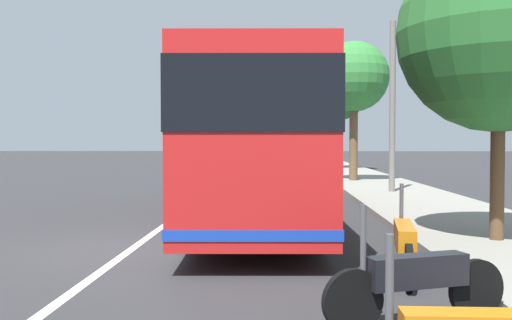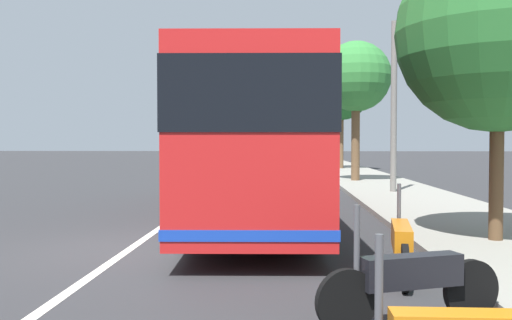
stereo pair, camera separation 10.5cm
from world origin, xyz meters
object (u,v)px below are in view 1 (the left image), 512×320
(utility_pole, at_px, (392,109))
(motorcycle_mid_row, at_px, (416,281))
(roadside_tree_far_block, at_px, (339,93))
(roadside_tree_near_camera, at_px, (499,32))
(motorcycle_far_end, at_px, (404,242))
(coach_bus, at_px, (255,138))
(car_behind_bus, at_px, (222,155))
(roadside_tree_mid_block, at_px, (354,78))
(car_oncoming, at_px, (220,157))
(car_far_distant, at_px, (272,155))

(utility_pole, bearing_deg, motorcycle_mid_row, 169.41)
(motorcycle_mid_row, relative_size, utility_pole, 0.33)
(motorcycle_mid_row, relative_size, roadside_tree_far_block, 0.28)
(motorcycle_mid_row, relative_size, roadside_tree_near_camera, 0.35)
(motorcycle_far_end, bearing_deg, motorcycle_mid_row, 179.35)
(coach_bus, xyz_separation_m, roadside_tree_far_block, (23.68, -4.67, 3.24))
(coach_bus, bearing_deg, roadside_tree_far_block, -13.24)
(motorcycle_mid_row, bearing_deg, roadside_tree_near_camera, -139.59)
(roadside_tree_near_camera, distance_m, roadside_tree_far_block, 27.42)
(motorcycle_far_end, relative_size, roadside_tree_far_block, 0.33)
(car_behind_bus, height_order, roadside_tree_near_camera, roadside_tree_near_camera)
(roadside_tree_mid_block, bearing_deg, roadside_tree_far_block, -3.00)
(motorcycle_mid_row, bearing_deg, utility_pole, -120.21)
(car_behind_bus, distance_m, roadside_tree_mid_block, 26.63)
(motorcycle_mid_row, distance_m, roadside_tree_far_block, 32.22)
(car_oncoming, bearing_deg, utility_pole, 22.17)
(car_far_distant, xyz_separation_m, roadside_tree_far_block, (-15.20, -4.74, 4.57))
(roadside_tree_near_camera, distance_m, utility_pole, 9.74)
(car_behind_bus, distance_m, roadside_tree_far_block, 16.56)
(coach_bus, height_order, car_behind_bus, coach_bus)
(roadside_tree_mid_block, relative_size, roadside_tree_far_block, 0.92)
(car_behind_bus, bearing_deg, car_far_distant, 116.66)
(coach_bus, xyz_separation_m, roadside_tree_near_camera, (-3.71, -4.51, 1.85))
(motorcycle_far_end, height_order, car_behind_bus, car_behind_bus)
(car_far_distant, bearing_deg, car_oncoming, 160.87)
(car_oncoming, xyz_separation_m, utility_pole, (-23.22, -8.61, 2.36))
(car_oncoming, relative_size, roadside_tree_mid_block, 0.68)
(car_far_distant, relative_size, utility_pole, 0.68)
(roadside_tree_near_camera, relative_size, utility_pole, 0.92)
(coach_bus, height_order, roadside_tree_near_camera, roadside_tree_near_camera)
(roadside_tree_mid_block, bearing_deg, utility_pole, -174.32)
(car_far_distant, xyz_separation_m, roadside_tree_mid_block, (-27.09, -4.12, 4.21))
(car_oncoming, bearing_deg, motorcycle_far_end, 12.08)
(motorcycle_far_end, distance_m, car_far_distant, 44.86)
(car_behind_bus, height_order, utility_pole, utility_pole)
(motorcycle_mid_row, distance_m, motorcycle_far_end, 2.20)
(motorcycle_far_end, height_order, car_far_distant, car_far_distant)
(car_oncoming, relative_size, utility_pole, 0.72)
(roadside_tree_mid_block, height_order, roadside_tree_far_block, roadside_tree_far_block)
(coach_bus, xyz_separation_m, car_behind_bus, (36.63, 4.59, -1.30))
(motorcycle_far_end, relative_size, car_far_distant, 0.55)
(motorcycle_mid_row, xyz_separation_m, car_far_distant, (46.96, 2.06, 0.19))
(motorcycle_mid_row, xyz_separation_m, motorcycle_far_end, (2.16, -0.37, 0.00))
(coach_bus, xyz_separation_m, motorcycle_mid_row, (-8.08, -1.99, -1.53))
(motorcycle_mid_row, height_order, utility_pole, utility_pole)
(motorcycle_far_end, distance_m, roadside_tree_near_camera, 4.57)
(car_oncoming, height_order, roadside_tree_far_block, roadside_tree_far_block)
(roadside_tree_near_camera, height_order, roadside_tree_mid_block, roadside_tree_mid_block)
(car_oncoming, xyz_separation_m, roadside_tree_mid_block, (-17.43, -8.03, 4.14))
(roadside_tree_near_camera, bearing_deg, motorcycle_far_end, 135.74)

